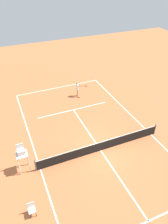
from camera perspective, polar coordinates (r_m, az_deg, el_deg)
ground_plane at (r=18.00m, az=4.44°, el=-10.08°), size 60.00×60.00×0.00m
court_lines at (r=18.00m, az=4.44°, el=-10.08°), size 10.14×23.23×0.01m
tennis_net at (r=17.66m, az=4.51°, el=-8.95°), size 10.74×0.10×1.07m
player_serving at (r=24.30m, az=-1.68°, el=6.36°), size 1.18×0.96×1.75m
tennis_ball at (r=23.80m, az=1.99°, el=2.86°), size 0.07×0.07×0.07m
umpire_chair at (r=16.07m, az=-16.16°, el=-10.58°), size 0.80×0.80×2.41m
courtside_chair_near at (r=14.56m, az=-13.67°, el=-23.55°), size 0.44×0.46×0.95m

